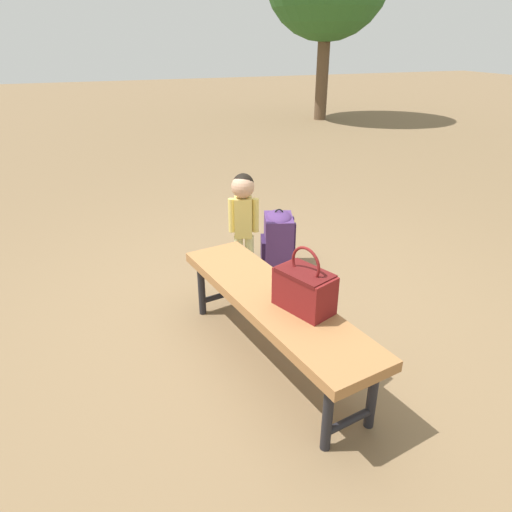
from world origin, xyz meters
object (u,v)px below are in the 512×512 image
at_px(park_bench, 273,305).
at_px(backpack_large, 278,238).
at_px(handbag, 304,288).
at_px(child_standing, 244,211).

distance_m(park_bench, backpack_large, 1.29).
height_order(handbag, child_standing, child_standing).
bearing_deg(backpack_large, handbag, 162.65).
bearing_deg(park_bench, backpack_large, -24.35).
height_order(child_standing, backpack_large, child_standing).
xyz_separation_m(handbag, backpack_large, (1.35, -0.42, -0.32)).
xyz_separation_m(child_standing, backpack_large, (0.09, -0.34, -0.32)).
distance_m(handbag, backpack_large, 1.45).
height_order(park_bench, backpack_large, backpack_large).
distance_m(handbag, child_standing, 1.26).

